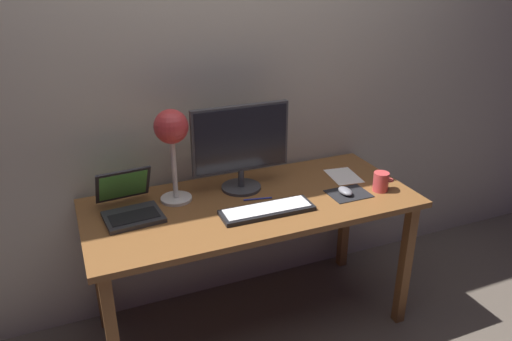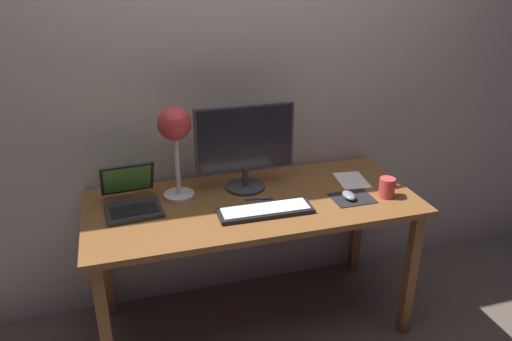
{
  "view_description": "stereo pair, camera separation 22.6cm",
  "coord_description": "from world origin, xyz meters",
  "px_view_note": "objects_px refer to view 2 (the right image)",
  "views": [
    {
      "loc": [
        -0.8,
        -1.97,
        1.82
      ],
      "look_at": [
        -0.0,
        -0.05,
        0.92
      ],
      "focal_mm": 34.43,
      "sensor_mm": 36.0,
      "label": 1
    },
    {
      "loc": [
        -0.59,
        -2.04,
        1.82
      ],
      "look_at": [
        -0.0,
        -0.05,
        0.92
      ],
      "focal_mm": 34.43,
      "sensor_mm": 36.0,
      "label": 2
    }
  ],
  "objects_px": {
    "pen": "(259,199)",
    "desk_lamp": "(175,131)",
    "laptop": "(131,195)",
    "coffee_mug": "(387,188)",
    "monitor": "(244,143)",
    "mouse": "(349,195)",
    "keyboard_main": "(265,210)"
  },
  "relations": [
    {
      "from": "laptop",
      "to": "pen",
      "type": "distance_m",
      "value": 0.61
    },
    {
      "from": "pen",
      "to": "desk_lamp",
      "type": "bearing_deg",
      "value": 157.36
    },
    {
      "from": "monitor",
      "to": "desk_lamp",
      "type": "distance_m",
      "value": 0.35
    },
    {
      "from": "desk_lamp",
      "to": "mouse",
      "type": "relative_size",
      "value": 4.75
    },
    {
      "from": "mouse",
      "to": "coffee_mug",
      "type": "bearing_deg",
      "value": -7.86
    },
    {
      "from": "pen",
      "to": "keyboard_main",
      "type": "bearing_deg",
      "value": -94.55
    },
    {
      "from": "monitor",
      "to": "laptop",
      "type": "height_order",
      "value": "monitor"
    },
    {
      "from": "monitor",
      "to": "coffee_mug",
      "type": "relative_size",
      "value": 4.42
    },
    {
      "from": "desk_lamp",
      "to": "pen",
      "type": "relative_size",
      "value": 3.26
    },
    {
      "from": "mouse",
      "to": "pen",
      "type": "distance_m",
      "value": 0.44
    },
    {
      "from": "laptop",
      "to": "desk_lamp",
      "type": "height_order",
      "value": "desk_lamp"
    },
    {
      "from": "keyboard_main",
      "to": "laptop",
      "type": "height_order",
      "value": "laptop"
    },
    {
      "from": "laptop",
      "to": "coffee_mug",
      "type": "bearing_deg",
      "value": -11.81
    },
    {
      "from": "mouse",
      "to": "desk_lamp",
      "type": "bearing_deg",
      "value": 161.29
    },
    {
      "from": "desk_lamp",
      "to": "pen",
      "type": "xyz_separation_m",
      "value": [
        0.37,
        -0.15,
        -0.34
      ]
    },
    {
      "from": "desk_lamp",
      "to": "coffee_mug",
      "type": "bearing_deg",
      "value": -16.67
    },
    {
      "from": "monitor",
      "to": "coffee_mug",
      "type": "xyz_separation_m",
      "value": [
        0.65,
        -0.29,
        -0.19
      ]
    },
    {
      "from": "coffee_mug",
      "to": "mouse",
      "type": "bearing_deg",
      "value": 172.14
    },
    {
      "from": "pen",
      "to": "monitor",
      "type": "bearing_deg",
      "value": 102.2
    },
    {
      "from": "desk_lamp",
      "to": "coffee_mug",
      "type": "relative_size",
      "value": 4.05
    },
    {
      "from": "laptop",
      "to": "pen",
      "type": "height_order",
      "value": "laptop"
    },
    {
      "from": "monitor",
      "to": "laptop",
      "type": "bearing_deg",
      "value": -176.23
    },
    {
      "from": "desk_lamp",
      "to": "pen",
      "type": "distance_m",
      "value": 0.52
    },
    {
      "from": "monitor",
      "to": "pen",
      "type": "relative_size",
      "value": 3.55
    },
    {
      "from": "coffee_mug",
      "to": "pen",
      "type": "xyz_separation_m",
      "value": [
        -0.61,
        0.14,
        -0.04
      ]
    },
    {
      "from": "coffee_mug",
      "to": "pen",
      "type": "relative_size",
      "value": 0.8
    },
    {
      "from": "keyboard_main",
      "to": "coffee_mug",
      "type": "relative_size",
      "value": 3.93
    },
    {
      "from": "laptop",
      "to": "monitor",
      "type": "bearing_deg",
      "value": 3.77
    },
    {
      "from": "laptop",
      "to": "keyboard_main",
      "type": "bearing_deg",
      "value": -22.65
    },
    {
      "from": "desk_lamp",
      "to": "coffee_mug",
      "type": "distance_m",
      "value": 1.06
    },
    {
      "from": "coffee_mug",
      "to": "keyboard_main",
      "type": "bearing_deg",
      "value": 179.26
    },
    {
      "from": "monitor",
      "to": "keyboard_main",
      "type": "xyz_separation_m",
      "value": [
        0.02,
        -0.28,
        -0.23
      ]
    }
  ]
}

